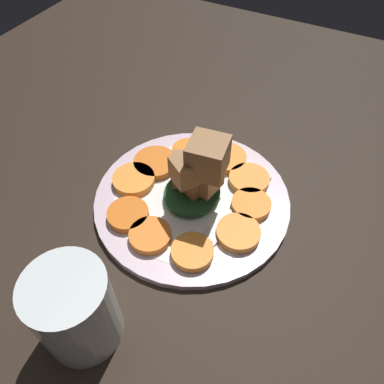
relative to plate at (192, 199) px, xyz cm
name	(u,v)px	position (x,y,z in cm)	size (l,w,h in cm)	color
table_slab	(192,206)	(0.00, 0.00, -1.52)	(120.00, 120.00, 2.00)	black
plate	(192,199)	(0.00, 0.00, 0.00)	(27.05, 27.05, 1.05)	silver
carrot_slice_0	(189,151)	(7.40, 4.40, 1.08)	(5.09, 5.09, 1.00)	orange
carrot_slice_1	(155,163)	(2.96, 7.68, 1.08)	(6.43, 6.43, 1.00)	orange
carrot_slice_2	(134,179)	(-1.34, 8.68, 1.08)	(6.03, 6.03, 1.00)	orange
carrot_slice_3	(128,214)	(-6.93, 5.92, 1.08)	(5.50, 5.50, 1.00)	orange
carrot_slice_4	(150,235)	(-8.42, 1.59, 1.08)	(5.38, 5.38, 1.00)	orange
carrot_slice_5	(192,252)	(-8.10, -4.24, 1.08)	(5.27, 5.27, 1.00)	orange
carrot_slice_6	(238,233)	(-2.93, -8.14, 1.08)	(5.65, 5.65, 1.00)	orange
carrot_slice_7	(251,204)	(2.07, -7.89, 1.08)	(5.34, 5.34, 1.00)	orange
carrot_slice_8	(249,179)	(6.25, -5.94, 1.08)	(5.77, 5.77, 1.00)	orange
carrot_slice_9	(226,158)	(8.70, -1.28, 1.08)	(6.04, 6.04, 1.00)	orange
center_pile	(197,174)	(0.51, -0.46, 4.85)	(8.46, 8.69, 10.92)	#235128
fork	(227,219)	(-1.45, -5.96, 0.78)	(19.14, 5.76, 0.40)	silver
water_glass	(75,310)	(-21.37, 1.96, 4.77)	(8.16, 8.16, 10.58)	silver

